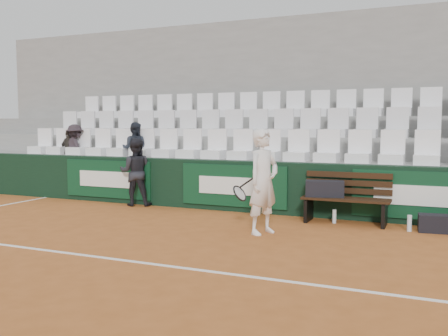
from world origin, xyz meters
TOP-DOWN VIEW (x-y plane):
  - ground at (0.00, 0.00)m, footprint 80.00×80.00m
  - court_baseline at (0.00, 0.00)m, footprint 18.00×0.06m
  - back_barrier at (0.07, 3.99)m, footprint 18.00×0.34m
  - grandstand_tier_front at (0.00, 4.62)m, footprint 18.00×0.95m
  - grandstand_tier_mid at (0.00, 5.58)m, footprint 18.00×0.95m
  - grandstand_tier_back at (0.00, 6.53)m, footprint 18.00×0.95m
  - grandstand_rear_wall at (0.00, 7.15)m, footprint 18.00×0.30m
  - seat_row_front at (0.00, 4.45)m, footprint 11.90×0.44m
  - seat_row_mid at (0.00, 5.40)m, footprint 11.90×0.44m
  - seat_row_back at (0.00, 6.35)m, footprint 11.90×0.44m
  - bench_left at (2.04, 3.52)m, footprint 1.50×0.56m
  - sports_bag_left at (1.67, 3.54)m, footprint 0.71×0.42m
  - sports_bag_ground at (3.46, 3.38)m, footprint 0.50×0.33m
  - water_bottle_near at (1.86, 3.48)m, footprint 0.07×0.07m
  - water_bottle_far at (3.10, 3.30)m, footprint 0.07×0.07m
  - tennis_player at (0.98, 2.20)m, footprint 0.79×0.71m
  - ball_kid at (-2.39, 3.72)m, footprint 0.84×0.75m
  - spectator_a at (-4.64, 4.50)m, footprint 0.87×0.69m
  - spectator_b at (-4.82, 4.50)m, footprint 0.65×0.34m
  - spectator_c at (-2.92, 4.50)m, footprint 0.71×0.63m

SIDE VIEW (x-z plane):
  - ground at x=0.00m, z-range 0.00..0.00m
  - court_baseline at x=0.00m, z-range 0.00..0.01m
  - water_bottle_near at x=1.86m, z-range 0.00..0.24m
  - water_bottle_far at x=3.10m, z-range 0.00..0.27m
  - sports_bag_ground at x=3.46m, z-range 0.00..0.29m
  - bench_left at x=2.04m, z-range 0.00..0.45m
  - grandstand_tier_front at x=0.00m, z-range 0.00..1.00m
  - back_barrier at x=0.07m, z-range 0.00..1.00m
  - sports_bag_left at x=1.67m, z-range 0.45..0.73m
  - ball_kid at x=-2.39m, z-range 0.00..1.43m
  - grandstand_tier_mid at x=0.00m, z-range 0.00..1.45m
  - tennis_player at x=0.98m, z-range 0.00..1.66m
  - grandstand_tier_back at x=0.00m, z-range 0.00..1.90m
  - seat_row_front at x=0.00m, z-range 1.00..1.63m
  - spectator_b at x=-4.82m, z-range 1.00..2.05m
  - spectator_a at x=-4.64m, z-range 1.00..2.18m
  - spectator_c at x=-2.92m, z-range 1.00..2.22m
  - seat_row_mid at x=0.00m, z-range 1.45..2.08m
  - grandstand_rear_wall at x=0.00m, z-range 0.00..4.40m
  - seat_row_back at x=0.00m, z-range 1.90..2.53m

